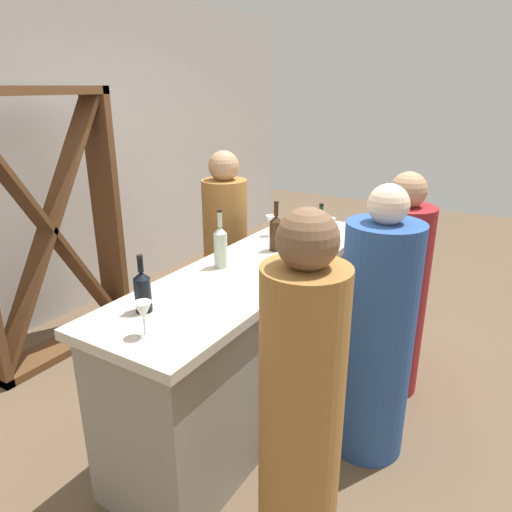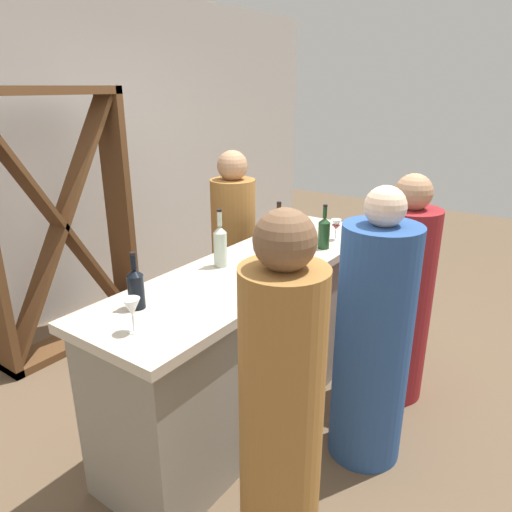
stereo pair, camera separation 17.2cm
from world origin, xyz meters
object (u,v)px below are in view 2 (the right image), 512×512
Objects in this scene: wine_bottle_center_olive_green at (287,251)px; wine_glass_far_left at (276,222)px; wine_bottle_leftmost_near_black at (136,287)px; person_server_behind at (234,254)px; person_left_guest at (401,300)px; wine_bottle_rightmost_olive_green at (324,232)px; wine_rack at (60,225)px; wine_glass_near_right at (301,228)px; wine_bottle_second_left_clear_pale at (220,245)px; wine_glass_near_left at (336,226)px; wine_bottle_second_right_amber_brown at (279,232)px; person_center_guest at (281,426)px; person_right_guest at (373,342)px; wine_glass_near_center at (132,308)px.

wine_bottle_center_olive_green is 2.27× the size of wine_glass_far_left.
person_server_behind is (1.47, 0.57, -0.38)m from wine_bottle_leftmost_near_black.
wine_bottle_rightmost_olive_green is at bearing 6.56° from person_left_guest.
wine_rack is 12.45× the size of wine_glass_near_right.
wine_glass_far_left is (1.32, 0.09, -0.00)m from wine_bottle_leftmost_near_black.
wine_bottle_second_left_clear_pale reaches higher than wine_glass_near_left.
person_center_guest is at bearing -146.66° from wine_bottle_second_right_amber_brown.
wine_bottle_rightmost_olive_green is 1.98× the size of wine_glass_far_left.
wine_glass_near_center is at bearing 39.30° from person_right_guest.
wine_glass_near_right is at bearing 1.16° from wine_glass_near_center.
person_left_guest is (0.37, -0.69, -0.42)m from wine_bottle_second_right_amber_brown.
wine_bottle_leftmost_near_black reaches higher than wine_glass_near_left.
wine_bottle_second_right_amber_brown reaches higher than wine_glass_near_right.
person_right_guest is at bearing -35.30° from wine_glass_near_center.
wine_glass_near_center is 1.77m from person_left_guest.
wine_glass_near_right is 0.11× the size of person_left_guest.
wine_rack is 1.32× the size of person_left_guest.
wine_bottle_center_olive_green reaches higher than wine_glass_near_left.
person_center_guest is at bearing -30.96° from person_server_behind.
wine_glass_far_left is at bearing -43.80° from person_right_guest.
wine_bottle_second_left_clear_pale is at bearing -88.19° from wine_rack.
person_right_guest is at bearing -79.55° from wine_bottle_second_left_clear_pale.
wine_bottle_second_left_clear_pale is 0.22× the size of person_right_guest.
wine_bottle_second_left_clear_pale is at bearing 2.46° from wine_bottle_leftmost_near_black.
wine_rack is 1.86m from wine_glass_near_center.
wine_rack is 1.96m from wine_bottle_rightmost_olive_green.
wine_bottle_leftmost_near_black is at bearing 174.82° from wine_bottle_second_right_amber_brown.
wine_glass_far_left is (0.25, 0.18, -0.02)m from wine_bottle_second_right_amber_brown.
person_right_guest is (-0.48, -0.72, -0.39)m from wine_glass_near_right.
wine_bottle_center_olive_green reaches higher than wine_bottle_second_right_amber_brown.
wine_glass_far_left is at bearing 9.55° from wine_glass_near_center.
wine_bottle_leftmost_near_black is 1.75× the size of wine_glass_near_right.
wine_glass_near_left is at bearing 4.75° from wine_bottle_rightmost_olive_green.
person_server_behind is (0.03, 1.36, 0.02)m from person_left_guest.
wine_glass_near_center is 0.97× the size of wine_glass_near_right.
wine_bottle_leftmost_near_black is at bearing 28.10° from person_right_guest.
wine_glass_far_left is at bearing -63.55° from wine_rack.
wine_glass_far_left is at bearing 37.99° from wine_bottle_center_olive_green.
wine_bottle_second_right_amber_brown is 0.31m from wine_glass_far_left.
wine_bottle_second_right_amber_brown is (0.28, 0.23, -0.00)m from wine_bottle_center_olive_green.
person_center_guest reaches higher than wine_bottle_second_left_clear_pale.
wine_bottle_second_left_clear_pale is at bearing 31.50° from person_left_guest.
wine_rack reaches higher than wine_glass_near_left.
wine_bottle_second_left_clear_pale is 0.22× the size of person_server_behind.
wine_glass_near_left is 1.68m from person_center_guest.
person_left_guest is 1.51m from person_center_guest.
person_server_behind is at bearing -40.12° from person_right_guest.
wine_bottle_leftmost_near_black reaches higher than wine_glass_near_right.
person_left_guest is 0.93× the size of person_center_guest.
wine_bottle_second_right_amber_brown is (1.07, -0.10, 0.02)m from wine_bottle_leftmost_near_black.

